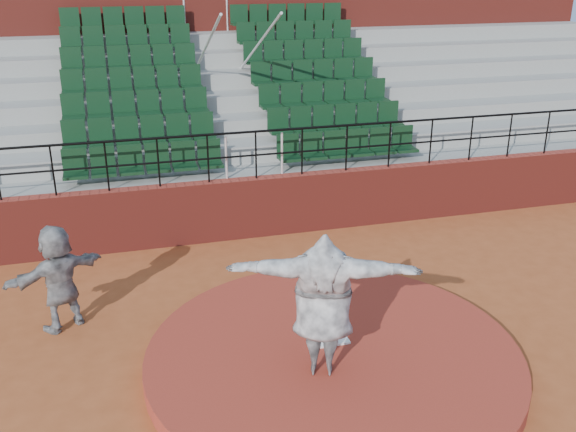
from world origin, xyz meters
name	(u,v)px	position (x,y,z in m)	size (l,w,h in m)	color
ground	(333,364)	(0.00, 0.00, 0.00)	(90.00, 90.00, 0.00)	#994822
pitchers_mound	(333,357)	(0.00, 0.00, 0.12)	(5.50, 5.50, 0.25)	maroon
pitching_rubber	(330,343)	(0.00, 0.15, 0.27)	(0.60, 0.15, 0.03)	white
boundary_wall	(257,207)	(0.00, 5.00, 0.65)	(24.00, 0.30, 1.30)	maroon
wall_railing	(256,144)	(0.00, 5.00, 2.03)	(24.04, 0.05, 1.03)	black
seating_deck	(225,130)	(0.00, 8.65, 1.44)	(24.00, 5.97, 4.63)	gray
press_box_facade	(199,31)	(0.00, 12.60, 3.55)	(24.00, 3.00, 7.10)	maroon
pitcher	(323,304)	(-0.32, -0.42, 1.28)	(2.54, 0.69, 2.07)	black
fielder	(59,278)	(-3.86, 2.17, 0.89)	(1.64, 0.52, 1.77)	black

